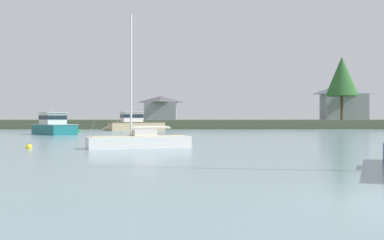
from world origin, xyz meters
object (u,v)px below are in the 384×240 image
at_px(mooring_buoy_yellow, 29,147).
at_px(mooring_buoy_green, 80,131).
at_px(sailboat_white, 140,145).
at_px(cruiser_teal, 52,129).
at_px(cruiser_sand, 131,126).

xyz_separation_m(mooring_buoy_yellow, mooring_buoy_green, (-5.82, 39.90, 0.02)).
relative_size(sailboat_white, cruiser_teal, 1.04).
bearing_deg(cruiser_sand, mooring_buoy_yellow, -90.72).
xyz_separation_m(sailboat_white, mooring_buoy_green, (-12.95, 39.79, -0.12)).
xyz_separation_m(sailboat_white, mooring_buoy_yellow, (-7.13, -0.11, -0.14)).
xyz_separation_m(cruiser_teal, mooring_buoy_yellow, (6.63, -28.54, -0.56)).
xyz_separation_m(cruiser_sand, mooring_buoy_green, (-6.43, -8.59, -0.60)).
bearing_deg(mooring_buoy_green, mooring_buoy_yellow, -81.70).
bearing_deg(cruiser_sand, mooring_buoy_green, -126.80).
bearing_deg(mooring_buoy_yellow, cruiser_sand, 89.28).
distance_m(cruiser_sand, cruiser_teal, 21.22).
bearing_deg(mooring_buoy_green, sailboat_white, -71.98).
distance_m(sailboat_white, mooring_buoy_yellow, 7.13).
height_order(cruiser_sand, mooring_buoy_yellow, cruiser_sand).
distance_m(cruiser_teal, mooring_buoy_green, 11.40).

